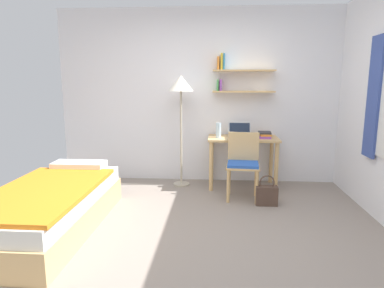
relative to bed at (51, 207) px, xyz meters
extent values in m
plane|color=gray|center=(1.51, -0.07, -0.24)|extent=(5.28, 5.28, 0.00)
cube|color=white|center=(1.51, 1.95, 1.06)|extent=(4.40, 0.05, 2.60)
cube|color=tan|center=(2.09, 1.82, 1.14)|extent=(0.90, 0.22, 0.02)
cube|color=#4CA856|center=(1.72, 1.85, 1.24)|extent=(0.02, 0.13, 0.16)
cube|color=purple|center=(1.76, 1.85, 1.24)|extent=(0.03, 0.14, 0.16)
cube|color=tan|center=(2.09, 1.82, 1.45)|extent=(0.90, 0.22, 0.02)
cube|color=orange|center=(1.72, 1.83, 1.55)|extent=(0.03, 0.18, 0.18)
cube|color=gold|center=(1.77, 1.83, 1.57)|extent=(0.03, 0.18, 0.23)
cube|color=#3384C6|center=(1.81, 1.84, 1.57)|extent=(0.02, 0.16, 0.23)
cube|color=#384C93|center=(3.47, 0.75, 1.11)|extent=(0.03, 0.28, 1.36)
cube|color=tan|center=(0.00, -0.01, -0.10)|extent=(0.91, 2.00, 0.28)
cube|color=silver|center=(0.00, -0.01, 0.12)|extent=(0.87, 1.94, 0.16)
cube|color=orange|center=(0.00, -0.13, 0.22)|extent=(0.93, 1.64, 0.04)
cube|color=white|center=(0.00, 0.77, 0.25)|extent=(0.64, 0.28, 0.10)
cube|color=tan|center=(2.09, 1.63, 0.48)|extent=(1.00, 0.55, 0.03)
cylinder|color=tan|center=(1.64, 1.40, 0.11)|extent=(0.06, 0.06, 0.70)
cylinder|color=tan|center=(2.55, 1.40, 0.11)|extent=(0.06, 0.06, 0.70)
cylinder|color=tan|center=(1.64, 1.85, 0.11)|extent=(0.06, 0.06, 0.70)
cylinder|color=tan|center=(2.55, 1.85, 0.11)|extent=(0.06, 0.06, 0.70)
cube|color=tan|center=(2.06, 1.07, 0.21)|extent=(0.46, 0.42, 0.03)
cube|color=blue|center=(2.06, 1.07, 0.24)|extent=(0.42, 0.38, 0.04)
cube|color=tan|center=(2.07, 1.24, 0.44)|extent=(0.41, 0.07, 0.37)
cylinder|color=tan|center=(1.87, 0.93, -0.02)|extent=(0.04, 0.04, 0.43)
cylinder|color=tan|center=(2.23, 0.90, -0.02)|extent=(0.04, 0.04, 0.43)
cylinder|color=tan|center=(1.89, 1.24, -0.02)|extent=(0.04, 0.04, 0.43)
cylinder|color=tan|center=(2.25, 1.22, -0.02)|extent=(0.04, 0.04, 0.43)
cylinder|color=#B2A893|center=(1.20, 1.63, -0.23)|extent=(0.24, 0.24, 0.02)
cylinder|color=#B2A893|center=(1.20, 1.63, 0.47)|extent=(0.03, 0.03, 1.37)
cone|color=silver|center=(1.20, 1.63, 1.27)|extent=(0.36, 0.36, 0.22)
cube|color=#B7BABF|center=(2.05, 1.66, 0.50)|extent=(0.34, 0.22, 0.01)
cube|color=#B7BABF|center=(2.05, 1.73, 0.61)|extent=(0.33, 0.08, 0.20)
cube|color=black|center=(2.05, 1.73, 0.61)|extent=(0.30, 0.06, 0.17)
cylinder|color=silver|center=(1.74, 1.57, 0.60)|extent=(0.07, 0.07, 0.21)
cube|color=purple|center=(2.40, 1.61, 0.51)|extent=(0.16, 0.23, 0.03)
cube|color=orange|center=(2.40, 1.62, 0.54)|extent=(0.16, 0.25, 0.03)
cube|color=#333338|center=(2.40, 1.62, 0.57)|extent=(0.19, 0.22, 0.02)
cube|color=#4C382D|center=(2.35, 0.88, -0.12)|extent=(0.27, 0.13, 0.24)
torus|color=#4C382D|center=(2.35, 0.88, 0.05)|extent=(0.19, 0.02, 0.19)
camera|label=1|loc=(1.71, -3.21, 1.29)|focal=31.52mm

